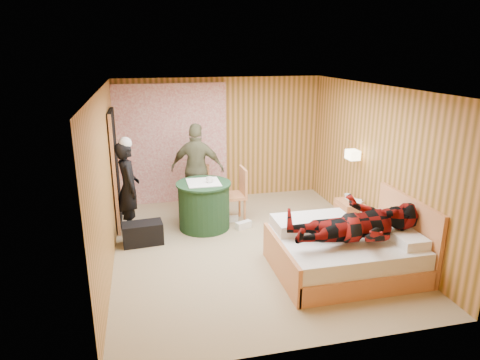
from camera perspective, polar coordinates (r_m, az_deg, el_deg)
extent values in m
cube|color=tan|center=(6.93, 1.31, -8.85)|extent=(4.20, 5.00, 0.01)
cube|color=white|center=(6.26, 1.47, 12.21)|extent=(4.20, 5.00, 0.01)
cube|color=#C6854C|center=(8.86, -2.62, 5.46)|extent=(4.20, 0.02, 2.50)
cube|color=#C6854C|center=(6.32, -17.40, -0.08)|extent=(0.02, 5.00, 2.50)
cube|color=#C6854C|center=(7.28, 17.63, 2.10)|extent=(0.02, 5.00, 2.50)
cube|color=silver|center=(8.68, -9.06, 4.69)|extent=(2.20, 0.08, 2.40)
cube|color=black|center=(7.72, -16.28, 1.33)|extent=(0.06, 0.90, 2.05)
cylinder|color=gold|center=(7.60, 15.33, 3.30)|extent=(0.18, 0.04, 0.04)
cube|color=#FFEAB2|center=(7.56, 14.79, 3.27)|extent=(0.18, 0.24, 0.16)
cube|color=#E8955F|center=(6.33, 13.63, -10.58)|extent=(1.88, 1.50, 0.28)
cube|color=white|center=(6.22, 13.79, -8.47)|extent=(1.82, 1.45, 0.23)
cube|color=#E8955F|center=(5.94, 5.42, -10.74)|extent=(0.06, 1.50, 0.53)
cube|color=#E8955F|center=(6.64, 21.35, -6.41)|extent=(0.06, 1.50, 1.03)
cube|color=white|center=(6.23, 21.48, -7.34)|extent=(0.36, 0.52, 0.13)
cube|color=white|center=(6.77, 18.14, -5.01)|extent=(0.36, 0.52, 0.13)
cube|color=white|center=(6.36, 9.57, -5.63)|extent=(1.13, 0.56, 0.17)
cube|color=#E8955F|center=(7.75, 14.37, -4.52)|extent=(0.36, 0.50, 0.50)
cube|color=#E8955F|center=(7.69, 14.45, -3.42)|extent=(0.38, 0.52, 0.03)
cylinder|color=#1D4022|center=(7.50, -4.81, -3.49)|extent=(0.88, 0.88, 0.81)
cylinder|color=#1D4022|center=(7.37, -4.89, -0.51)|extent=(0.95, 0.95, 0.03)
cube|color=white|center=(7.36, -4.89, -0.32)|extent=(0.70, 0.70, 0.01)
cube|color=#E8955F|center=(8.11, -5.50, -1.57)|extent=(0.47, 0.47, 0.05)
cube|color=#E8955F|center=(8.21, -5.54, 0.51)|extent=(0.42, 0.10, 0.46)
cylinder|color=#E8955F|center=(8.03, -6.67, -3.57)|extent=(0.04, 0.04, 0.43)
cylinder|color=#E8955F|center=(8.34, -4.28, -2.70)|extent=(0.04, 0.04, 0.43)
cube|color=#E8955F|center=(7.74, -1.02, -2.14)|extent=(0.46, 0.46, 0.05)
cube|color=#E8955F|center=(7.71, 0.44, -0.13)|extent=(0.05, 0.45, 0.49)
cylinder|color=#E8955F|center=(7.96, -2.60, -3.54)|extent=(0.04, 0.04, 0.46)
cylinder|color=#E8955F|center=(7.71, 0.62, -4.23)|extent=(0.04, 0.04, 0.46)
cube|color=black|center=(7.13, -12.84, -6.95)|extent=(0.66, 0.39, 0.36)
cube|color=white|center=(7.86, -1.12, -5.19)|extent=(0.25, 0.13, 0.11)
cube|color=white|center=(7.56, 0.49, -6.02)|extent=(0.31, 0.22, 0.13)
imported|color=black|center=(7.45, -14.65, -1.00)|extent=(0.48, 0.64, 1.58)
imported|color=brown|center=(8.11, -5.70, 1.49)|extent=(1.09, 0.74, 1.72)
imported|color=maroon|center=(5.87, 15.47, -4.37)|extent=(0.86, 0.67, 1.77)
imported|color=white|center=(7.61, 14.68, -2.83)|extent=(0.22, 0.26, 0.02)
imported|color=white|center=(7.61, 14.69, -2.69)|extent=(0.25, 0.28, 0.02)
imported|color=white|center=(7.75, 14.10, -2.15)|extent=(0.13, 0.13, 0.09)
imported|color=white|center=(7.31, -4.07, 0.03)|extent=(0.14, 0.14, 0.10)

